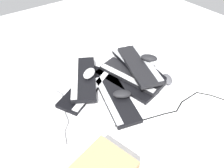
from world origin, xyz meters
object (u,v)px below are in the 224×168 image
object	(u,v)px
mouse_0	(122,94)
keyboard_5	(137,65)
keyboard_1	(86,88)
keyboard_2	(116,98)
mouse_3	(167,79)
mouse_2	(150,58)
keyboard_0	(126,81)
keyboard_6	(139,64)
keyboard_4	(131,75)
mouse_1	(89,73)
keyboard_3	(83,78)

from	to	relation	value
mouse_0	keyboard_5	bearing A→B (deg)	-116.66
keyboard_1	keyboard_2	distance (m)	0.21
keyboard_2	mouse_3	world-z (taller)	mouse_3
mouse_2	mouse_3	world-z (taller)	mouse_2
keyboard_0	keyboard_6	world-z (taller)	keyboard_6
keyboard_1	keyboard_4	world-z (taller)	keyboard_4
mouse_0	mouse_1	world-z (taller)	mouse_1
keyboard_0	mouse_0	world-z (taller)	mouse_0
keyboard_2	mouse_0	world-z (taller)	mouse_0
keyboard_0	mouse_1	bearing A→B (deg)	142.04
keyboard_1	keyboard_6	bearing A→B (deg)	-16.33
keyboard_5	mouse_1	bearing A→B (deg)	161.04
mouse_3	keyboard_5	bearing A→B (deg)	-116.55
keyboard_0	keyboard_5	distance (m)	0.15
keyboard_3	mouse_1	distance (m)	0.06
keyboard_1	mouse_0	distance (m)	0.25
keyboard_3	mouse_3	bearing A→B (deg)	-35.34
mouse_0	mouse_2	world-z (taller)	mouse_2
mouse_1	keyboard_5	bearing A→B (deg)	127.96
keyboard_0	mouse_0	xyz separation A→B (m)	(-0.12, -0.11, 0.04)
keyboard_4	mouse_3	distance (m)	0.24
keyboard_0	keyboard_4	size ratio (longest dim) A/B	0.99
keyboard_3	keyboard_5	bearing A→B (deg)	-20.50
keyboard_5	mouse_0	xyz separation A→B (m)	(-0.25, -0.14, -0.02)
keyboard_5	mouse_0	size ratio (longest dim) A/B	4.15
keyboard_2	mouse_0	bearing A→B (deg)	-35.61
keyboard_5	keyboard_6	distance (m)	0.05
keyboard_4	mouse_0	size ratio (longest dim) A/B	4.21
keyboard_0	keyboard_2	xyz separation A→B (m)	(-0.15, -0.09, 0.00)
keyboard_6	mouse_2	xyz separation A→B (m)	(0.07, -0.02, 0.04)
keyboard_3	mouse_2	xyz separation A→B (m)	(0.40, -0.19, 0.10)
keyboard_3	keyboard_6	size ratio (longest dim) A/B	0.98
keyboard_0	keyboard_1	xyz separation A→B (m)	(-0.24, 0.10, 0.00)
keyboard_3	keyboard_4	world-z (taller)	same
keyboard_3	mouse_0	size ratio (longest dim) A/B	4.13
keyboard_0	mouse_1	world-z (taller)	mouse_1
mouse_0	mouse_3	size ratio (longest dim) A/B	1.00
keyboard_5	mouse_3	size ratio (longest dim) A/B	4.15
keyboard_5	mouse_1	distance (m)	0.34
keyboard_1	keyboard_3	distance (m)	0.07
keyboard_4	keyboard_1	bearing A→B (deg)	160.46
keyboard_3	mouse_3	world-z (taller)	keyboard_3
mouse_0	keyboard_3	bearing A→B (deg)	-36.25
keyboard_0	keyboard_5	world-z (taller)	keyboard_5
keyboard_1	keyboard_2	size ratio (longest dim) A/B	0.99
keyboard_1	keyboard_0	bearing A→B (deg)	-23.33
keyboard_2	mouse_1	world-z (taller)	mouse_1
keyboard_0	mouse_2	bearing A→B (deg)	-7.40
keyboard_0	mouse_0	distance (m)	0.16
keyboard_0	mouse_2	size ratio (longest dim) A/B	4.19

